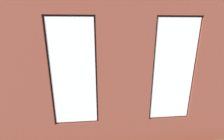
# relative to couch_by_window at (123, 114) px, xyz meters

# --- Properties ---
(ground_plane) EXTENTS (6.91, 6.56, 0.10)m
(ground_plane) POSITION_rel_couch_by_window_xyz_m (0.10, -2.25, -0.38)
(ground_plane) COLOR brown
(brick_wall_with_windows) EXTENTS (6.31, 0.30, 3.25)m
(brick_wall_with_windows) POSITION_rel_couch_by_window_xyz_m (0.10, 0.65, 1.28)
(brick_wall_with_windows) COLOR brown
(brick_wall_with_windows) RESTS_ON ground_plane
(white_wall_right) EXTENTS (0.10, 5.56, 3.25)m
(white_wall_right) POSITION_rel_couch_by_window_xyz_m (3.21, -2.05, 1.30)
(white_wall_right) COLOR silver
(white_wall_right) RESTS_ON ground_plane
(couch_by_window) EXTENTS (1.95, 0.87, 0.80)m
(couch_by_window) POSITION_rel_couch_by_window_xyz_m (0.00, 0.00, 0.00)
(couch_by_window) COLOR black
(couch_by_window) RESTS_ON ground_plane
(couch_left) EXTENTS (1.01, 2.10, 0.80)m
(couch_left) POSITION_rel_couch_by_window_xyz_m (-2.35, -2.29, -0.00)
(couch_left) COLOR black
(couch_left) RESTS_ON ground_plane
(coffee_table) EXTENTS (1.25, 0.74, 0.40)m
(coffee_table) POSITION_rel_couch_by_window_xyz_m (0.16, -2.47, 0.02)
(coffee_table) COLOR tan
(coffee_table) RESTS_ON ground_plane
(cup_ceramic) EXTENTS (0.08, 0.08, 0.09)m
(cup_ceramic) POSITION_rel_couch_by_window_xyz_m (0.16, -2.47, 0.12)
(cup_ceramic) COLOR #33567F
(cup_ceramic) RESTS_ON coffee_table
(table_plant_small) EXTENTS (0.19, 0.19, 0.29)m
(table_plant_small) POSITION_rel_couch_by_window_xyz_m (-0.18, -2.60, 0.23)
(table_plant_small) COLOR brown
(table_plant_small) RESTS_ON coffee_table
(remote_silver) EXTENTS (0.17, 0.05, 0.02)m
(remote_silver) POSITION_rel_couch_by_window_xyz_m (0.32, -2.56, 0.08)
(remote_silver) COLOR #B2B2B7
(remote_silver) RESTS_ON coffee_table
(remote_black) EXTENTS (0.12, 0.17, 0.02)m
(remote_black) POSITION_rel_couch_by_window_xyz_m (0.54, -2.35, 0.08)
(remote_black) COLOR black
(remote_black) RESTS_ON coffee_table
(media_console) EXTENTS (1.08, 0.42, 0.57)m
(media_console) POSITION_rel_couch_by_window_xyz_m (2.91, -2.48, -0.05)
(media_console) COLOR black
(media_console) RESTS_ON ground_plane
(tv_flatscreen) EXTENTS (0.99, 0.20, 0.65)m
(tv_flatscreen) POSITION_rel_couch_by_window_xyz_m (2.91, -2.48, 0.57)
(tv_flatscreen) COLOR black
(tv_flatscreen) RESTS_ON media_console
(papasan_chair) EXTENTS (1.18, 1.18, 0.72)m
(papasan_chair) POSITION_rel_couch_by_window_xyz_m (0.92, -4.47, 0.13)
(papasan_chair) COLOR olive
(papasan_chair) RESTS_ON ground_plane
(potted_plant_by_left_couch) EXTENTS (0.37, 0.37, 0.58)m
(potted_plant_by_left_couch) POSITION_rel_couch_by_window_xyz_m (-1.95, -3.77, 0.05)
(potted_plant_by_left_couch) COLOR beige
(potted_plant_by_left_couch) RESTS_ON ground_plane
(potted_plant_mid_room_small) EXTENTS (0.21, 0.21, 0.40)m
(potted_plant_mid_room_small) POSITION_rel_couch_by_window_xyz_m (-0.65, -3.09, -0.08)
(potted_plant_mid_room_small) COLOR beige
(potted_plant_mid_room_small) RESTS_ON ground_plane
(potted_plant_between_couches) EXTENTS (0.66, 0.77, 1.10)m
(potted_plant_between_couches) POSITION_rel_couch_by_window_xyz_m (-1.42, -0.05, 0.21)
(potted_plant_between_couches) COLOR #9E5638
(potted_plant_between_couches) RESTS_ON ground_plane
(potted_plant_corner_near_left) EXTENTS (0.94, 0.94, 1.38)m
(potted_plant_corner_near_left) POSITION_rel_couch_by_window_xyz_m (-2.50, -4.54, 0.48)
(potted_plant_corner_near_left) COLOR #47423D
(potted_plant_corner_near_left) RESTS_ON ground_plane
(potted_plant_foreground_right) EXTENTS (0.65, 0.65, 1.04)m
(potted_plant_foreground_right) POSITION_rel_couch_by_window_xyz_m (2.61, -4.48, 0.35)
(potted_plant_foreground_right) COLOR #9E5638
(potted_plant_foreground_right) RESTS_ON ground_plane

